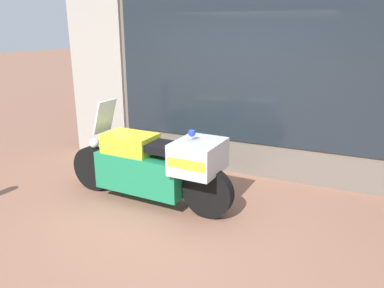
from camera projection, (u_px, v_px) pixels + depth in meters
name	position (u px, v px, depth m)	size (l,w,h in m)	color
ground_plane	(186.00, 223.00, 4.52)	(60.00, 60.00, 0.00)	#8E604C
shop_building	(213.00, 47.00, 5.86)	(6.28, 0.55, 3.93)	#6B6056
window_display	(267.00, 145.00, 5.96)	(4.74, 0.30, 1.96)	slate
paramedic_motorcycle	(155.00, 165.00, 4.86)	(2.46, 0.68, 1.34)	black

